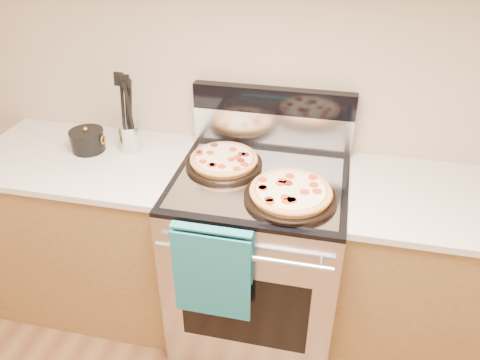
% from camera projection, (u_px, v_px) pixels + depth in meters
% --- Properties ---
extents(wall_back, '(4.00, 0.00, 4.00)m').
position_uv_depth(wall_back, '(276.00, 57.00, 2.10)').
color(wall_back, tan).
rests_on(wall_back, ground).
extents(range_body, '(0.76, 0.68, 0.90)m').
position_uv_depth(range_body, '(258.00, 260.00, 2.29)').
color(range_body, '#B7B7BC').
rests_on(range_body, ground).
extents(oven_window, '(0.56, 0.01, 0.40)m').
position_uv_depth(oven_window, '(244.00, 311.00, 2.02)').
color(oven_window, black).
rests_on(oven_window, range_body).
extents(cooktop, '(0.76, 0.68, 0.02)m').
position_uv_depth(cooktop, '(260.00, 181.00, 2.04)').
color(cooktop, black).
rests_on(cooktop, range_body).
extents(backsplash_lower, '(0.76, 0.06, 0.18)m').
position_uv_depth(backsplash_lower, '(272.00, 129.00, 2.25)').
color(backsplash_lower, silver).
rests_on(backsplash_lower, cooktop).
extents(backsplash_upper, '(0.76, 0.06, 0.12)m').
position_uv_depth(backsplash_upper, '(273.00, 100.00, 2.17)').
color(backsplash_upper, black).
rests_on(backsplash_upper, backsplash_lower).
extents(oven_handle, '(0.70, 0.03, 0.03)m').
position_uv_depth(oven_handle, '(242.00, 256.00, 1.80)').
color(oven_handle, silver).
rests_on(oven_handle, range_body).
extents(dish_towel, '(0.32, 0.05, 0.42)m').
position_uv_depth(dish_towel, '(213.00, 271.00, 1.87)').
color(dish_towel, '#1A8273').
rests_on(dish_towel, oven_handle).
extents(foil_sheet, '(0.70, 0.55, 0.01)m').
position_uv_depth(foil_sheet, '(259.00, 182.00, 2.01)').
color(foil_sheet, gray).
rests_on(foil_sheet, cooktop).
extents(cabinet_left, '(1.00, 0.62, 0.88)m').
position_uv_depth(cabinet_left, '(96.00, 233.00, 2.48)').
color(cabinet_left, brown).
rests_on(cabinet_left, ground).
extents(countertop_left, '(1.02, 0.64, 0.03)m').
position_uv_depth(countertop_left, '(80.00, 159.00, 2.24)').
color(countertop_left, '#BEB5AB').
rests_on(countertop_left, cabinet_left).
extents(cabinet_right, '(1.00, 0.62, 0.88)m').
position_uv_depth(cabinet_right, '(446.00, 285.00, 2.16)').
color(cabinet_right, brown).
rests_on(cabinet_right, ground).
extents(countertop_right, '(1.02, 0.64, 0.03)m').
position_uv_depth(countertop_right, '(472.00, 205.00, 1.92)').
color(countertop_right, '#BEB5AB').
rests_on(countertop_right, cabinet_right).
extents(pepperoni_pizza_back, '(0.44, 0.44, 0.05)m').
position_uv_depth(pepperoni_pizza_back, '(224.00, 161.00, 2.11)').
color(pepperoni_pizza_back, '#AC7634').
rests_on(pepperoni_pizza_back, foil_sheet).
extents(pepperoni_pizza_front, '(0.49, 0.49, 0.05)m').
position_uv_depth(pepperoni_pizza_front, '(291.00, 193.00, 1.89)').
color(pepperoni_pizza_front, '#AC7634').
rests_on(pepperoni_pizza_front, foil_sheet).
extents(utensil_crock, '(0.14, 0.14, 0.13)m').
position_uv_depth(utensil_crock, '(131.00, 138.00, 2.25)').
color(utensil_crock, silver).
rests_on(utensil_crock, countertop_left).
extents(saucepan, '(0.16, 0.16, 0.10)m').
position_uv_depth(saucepan, '(88.00, 141.00, 2.25)').
color(saucepan, black).
rests_on(saucepan, countertop_left).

